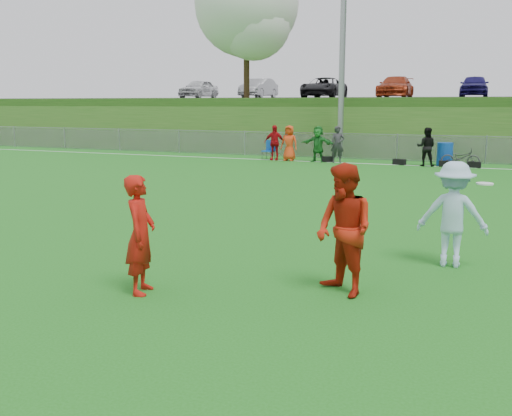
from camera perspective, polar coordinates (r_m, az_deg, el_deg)
The scene contains 17 objects.
ground at distance 9.46m, azimuth -4.35°, elevation -6.45°, with size 120.00×120.00×0.00m, color #1D6415.
sideline_far at distance 26.55m, azimuth 13.22°, elevation 4.25°, with size 60.00×0.10×0.01m, color white.
fence at distance 28.46m, azimuth 13.91°, elevation 5.92°, with size 58.00×0.06×1.30m.
light_pole at distance 30.01m, azimuth 8.72°, elevation 17.92°, with size 1.20×0.40×12.15m.
berm at distance 39.32m, azimuth 16.33°, elevation 8.22°, with size 120.00×18.00×3.00m, color #214F16.
parking_lot at distance 41.29m, azimuth 16.73°, elevation 10.44°, with size 120.00×12.00×0.10m, color black.
tree_white_flowering at distance 36.25m, azimuth -0.78°, elevation 19.30°, with size 6.30×6.30×8.78m.
car_row at distance 40.45m, azimuth 14.97°, elevation 11.63°, with size 32.04×5.18×1.44m.
spectator_row at distance 27.06m, azimuth 7.31°, elevation 6.35°, with size 8.07×0.65×1.69m.
gear_bags at distance 26.52m, azimuth 15.11°, elevation 4.43°, with size 7.09×0.45×0.26m.
player_red_left at distance 8.42m, azimuth -11.48°, elevation -2.63°, with size 0.64×0.42×1.74m, color #B1150C.
player_red_center at distance 8.26m, azimuth 8.82°, elevation -2.19°, with size 0.93×0.72×1.91m, color #B41E0C.
player_blue at distance 10.17m, azimuth 19.09°, elevation -0.61°, with size 1.16×0.67×1.79m, color #A6CCE6.
frisbee at distance 10.13m, azimuth 21.90°, elevation 2.27°, with size 0.28×0.28×0.03m.
recycling_bin at distance 26.75m, azimuth 18.35°, elevation 5.13°, with size 0.68×0.68×1.02m, color #0F3FA3.
camp_chair at distance 28.21m, azimuth 1.27°, elevation 5.43°, with size 0.59×0.60×0.94m.
bicycle at distance 26.25m, azimuth 19.76°, elevation 4.76°, with size 0.56×1.61×0.85m, color #2E2E31.
Camera 1 is at (4.05, -8.09, 2.75)m, focal length 40.00 mm.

